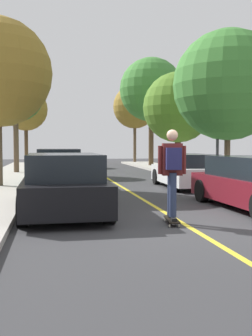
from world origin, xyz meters
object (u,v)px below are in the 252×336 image
street_tree_right_nearest (228,85)px  street_tree_right_farthest (135,107)px  parked_car_right_near (187,171)px  street_tree_left_near (15,94)px  skateboarder (172,168)px  streetlamp (218,100)px  street_tree_right_far (151,90)px  street_tree_left_far (26,109)px  skateboard (172,220)px  parked_car_left_near (59,168)px  street_tree_right_near (178,108)px  parked_car_left_nearest (63,184)px

street_tree_right_nearest → street_tree_right_farthest: street_tree_right_farthest is taller
parked_car_right_near → street_tree_left_near: street_tree_left_near is taller
skateboarder → street_tree_left_near: bearing=106.1°
street_tree_right_nearest → streetlamp: 0.76m
street_tree_left_near → street_tree_right_farthest: bearing=53.4°
street_tree_right_far → skateboarder: size_ratio=4.31×
street_tree_right_nearest → street_tree_right_farthest: (0.00, 19.34, 0.89)m
street_tree_left_far → skateboard: street_tree_left_far is taller
street_tree_left_far → parked_car_left_near: bearing=-81.9°
street_tree_right_near → street_tree_right_far: 6.78m
parked_car_right_near → street_tree_left_far: size_ratio=0.72×
street_tree_left_near → skateboarder: (4.34, -15.06, -3.26)m
parked_car_left_nearest → street_tree_right_far: (6.99, 19.66, 4.98)m
street_tree_right_near → street_tree_right_farthest: size_ratio=0.84×
street_tree_right_near → street_tree_right_farthest: bearing=90.0°
parked_car_right_near → street_tree_right_farthest: street_tree_right_farthest is taller
street_tree_right_farthest → skateboarder: bearing=-100.0°
skateboarder → street_tree_right_farthest: bearing=80.0°
skateboarder → street_tree_right_nearest: bearing=59.0°
parked_car_left_nearest → street_tree_left_near: 14.02m
parked_car_left_nearest → street_tree_right_far: street_tree_right_far is taller
skateboard → street_tree_right_far: bearing=77.2°
parked_car_left_nearest → skateboarder: skateboarder is taller
street_tree_right_far → street_tree_right_farthest: (0.00, 6.02, -0.69)m
street_tree_left_near → street_tree_right_far: bearing=34.5°
skateboarder → street_tree_right_near: bearing=72.0°
parked_car_left_nearest → skateboarder: size_ratio=2.39×
street_tree_right_near → skateboard: 16.03m
skateboard → street_tree_left_near: bearing=106.1°
street_tree_right_near → skateboard: bearing=-108.0°
parked_car_left_nearest → street_tree_right_far: size_ratio=0.55×
skateboard → skateboarder: 1.07m
parked_car_right_near → street_tree_right_farthest: size_ratio=0.62×
parked_car_left_nearest → skateboarder: (2.16, -1.71, 0.45)m
parked_car_left_near → street_tree_left_far: (-2.19, 15.46, 3.63)m
street_tree_right_far → streetlamp: bearing=-91.9°
parked_car_left_nearest → street_tree_left_far: size_ratio=0.75×
parked_car_left_nearest → street_tree_right_nearest: street_tree_right_nearest is taller
parked_car_left_near → street_tree_right_nearest: 7.79m
parked_car_right_near → streetlamp: bearing=34.9°
street_tree_right_nearest → skateboarder: bearing=-121.0°
street_tree_right_near → parked_car_left_nearest: bearing=-118.0°
parked_car_left_nearest → street_tree_right_farthest: (6.99, 25.68, 4.30)m
parked_car_left_nearest → skateboard: size_ratio=5.08×
parked_car_left_nearest → parked_car_left_near: 6.85m
street_tree_left_far → street_tree_right_near: size_ratio=1.03×
street_tree_right_near → parked_car_right_near: bearing=-105.2°
skateboarder → parked_car_left_near: bearing=104.1°
street_tree_left_far → parked_car_right_near: bearing=-67.9°
street_tree_right_nearest → skateboarder: size_ratio=3.41×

